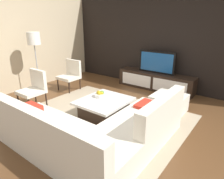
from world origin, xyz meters
TOP-DOWN VIEW (x-y plane):
  - ground_plane at (0.00, 0.00)m, footprint 14.00×14.00m
  - feature_wall_back at (0.00, 2.70)m, footprint 6.40×0.12m
  - side_wall_left at (-3.20, 0.20)m, footprint 0.12×5.20m
  - area_rug at (-0.10, 0.00)m, footprint 3.43×2.75m
  - media_console at (0.00, 2.40)m, footprint 2.28×0.48m
  - television at (0.00, 2.40)m, footprint 1.09×0.06m
  - sectional_couch at (0.51, -0.87)m, footprint 2.37×2.34m
  - coffee_table at (-0.10, 0.10)m, footprint 0.95×1.07m
  - accent_chair_near at (-1.78, -0.45)m, footprint 0.54×0.53m
  - floor_lamp at (-2.50, 0.14)m, footprint 0.34×0.34m
  - ottoman at (0.93, 1.14)m, footprint 0.70×0.70m
  - fruit_bowl at (-0.28, 0.20)m, footprint 0.28×0.28m
  - accent_chair_far at (-2.01, 0.90)m, footprint 0.56×0.51m

SIDE VIEW (x-z plane):
  - ground_plane at x=0.00m, z-range 0.00..0.00m
  - area_rug at x=-0.10m, z-range 0.00..0.01m
  - ottoman at x=0.93m, z-range 0.00..0.40m
  - coffee_table at x=-0.10m, z-range 0.01..0.39m
  - media_console at x=0.00m, z-range 0.00..0.50m
  - sectional_couch at x=0.51m, z-range -0.13..0.71m
  - fruit_bowl at x=-0.28m, z-range 0.36..0.50m
  - accent_chair_near at x=-1.78m, z-range 0.05..0.92m
  - accent_chair_far at x=-2.01m, z-range 0.06..0.93m
  - television at x=0.00m, z-range 0.50..1.14m
  - feature_wall_back at x=0.00m, z-range 0.00..2.80m
  - side_wall_left at x=-3.20m, z-range 0.00..2.80m
  - floor_lamp at x=-2.50m, z-range 0.59..2.27m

